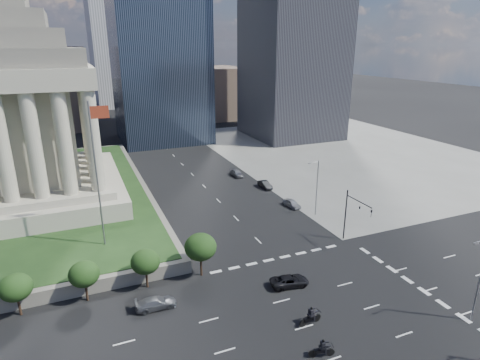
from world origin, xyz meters
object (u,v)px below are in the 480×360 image
traffic_signal_ne (354,212)px  street_lamp_south (480,275)px  suv_grey (156,303)px  street_lamp_north (316,185)px  parked_sedan_near (292,203)px  motorcycle_trail (310,316)px  parked_sedan_far (237,173)px  parked_sedan_mid (265,185)px  war_memorial (4,90)px  flagpole (97,168)px  motorcycle_lead (322,348)px  pickup_truck (290,281)px

traffic_signal_ne → street_lamp_south: street_lamp_south is taller
street_lamp_south → suv_grey: street_lamp_south is taller
street_lamp_north → parked_sedan_near: street_lamp_north is taller
street_lamp_north → suv_grey: bearing=-153.4°
parked_sedan_near → suv_grey: bearing=-152.0°
traffic_signal_ne → street_lamp_south: (0.83, -19.70, 0.41)m
street_lamp_south → motorcycle_trail: 18.19m
parked_sedan_far → parked_sedan_mid: bearing=-77.9°
parked_sedan_far → motorcycle_trail: bearing=-106.0°
street_lamp_south → parked_sedan_far: 57.13m
parked_sedan_far → motorcycle_trail: motorcycle_trail is taller
war_memorial → suv_grey: bearing=-67.3°
flagpole → motorcycle_lead: 35.22m
street_lamp_south → suv_grey: size_ratio=2.15×
war_memorial → motorcycle_lead: bearing=-60.7°
flagpole → pickup_truck: (20.23, -16.57, -12.44)m
parked_sedan_far → motorcycle_lead: motorcycle_lead is taller
traffic_signal_ne → parked_sedan_near: bearing=93.6°
street_lamp_south → parked_sedan_mid: bearing=92.2°
street_lamp_south → motorcycle_trail: street_lamp_south is taller
suv_grey → parked_sedan_mid: parked_sedan_mid is taller
parked_sedan_near → traffic_signal_ne: bearing=-93.3°
war_memorial → traffic_signal_ne: (46.50, -34.30, -16.15)m
pickup_truck → parked_sedan_near: bearing=-22.5°
motorcycle_lead → parked_sedan_mid: bearing=85.2°
pickup_truck → suv_grey: size_ratio=1.04×
parked_sedan_mid → parked_sedan_far: bearing=102.9°
traffic_signal_ne → parked_sedan_far: size_ratio=1.75×
street_lamp_south → suv_grey: 35.12m
suv_grey → motorcycle_lead: size_ratio=1.77×
parked_sedan_far → motorcycle_lead: size_ratio=1.74×
suv_grey → parked_sedan_near: parked_sedan_near is taller
war_memorial → suv_grey: size_ratio=8.38×
street_lamp_south → motorcycle_lead: bearing=174.5°
pickup_truck → parked_sedan_far: size_ratio=1.06×
street_lamp_north → parked_sedan_mid: (-1.83, 16.12, -4.95)m
flagpole → parked_sedan_near: (33.33, 5.81, -12.41)m
war_memorial → flagpole: size_ratio=1.95×
pickup_truck → motorcycle_trail: bearing=175.8°
motorcycle_lead → parked_sedan_far: bearing=90.8°
pickup_truck → parked_sedan_mid: 36.15m
street_lamp_north → parked_sedan_far: size_ratio=2.19×
street_lamp_south → parked_sedan_near: bearing=92.9°
traffic_signal_ne → parked_sedan_mid: traffic_signal_ne is taller
suv_grey → war_memorial: bearing=24.4°
suv_grey → flagpole: bearing=17.0°
pickup_truck → parked_sedan_near: 25.93m
street_lamp_south → pickup_truck: size_ratio=2.06×
war_memorial → street_lamp_south: 73.51m
motorcycle_trail → traffic_signal_ne: bearing=34.2°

